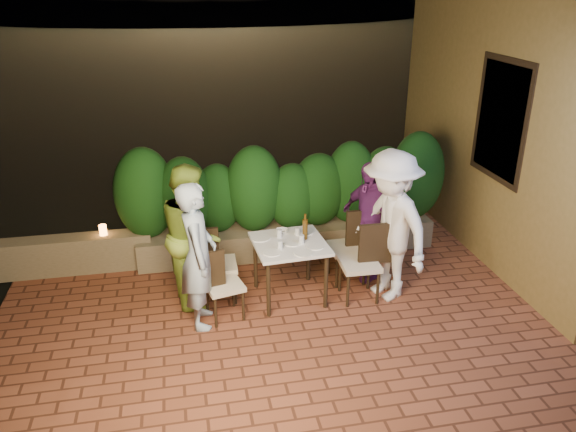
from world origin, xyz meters
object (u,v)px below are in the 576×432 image
object	(u,v)px
beer_bottle	(305,227)
chair_right_front	(360,262)
diner_blue	(198,256)
chair_left_front	(224,284)
diner_purple	(368,221)
chair_left_back	(218,263)
diner_white	(390,226)
chair_right_back	(347,246)
bowl	(282,231)
parapet_lamp	(103,230)
diner_green	(191,234)
dining_table	(290,270)

from	to	relation	value
beer_bottle	chair_right_front	bearing A→B (deg)	-21.21
chair_right_front	diner_blue	size ratio (longest dim) A/B	0.58
chair_left_front	diner_purple	size ratio (longest dim) A/B	0.55
chair_left_back	diner_white	xyz separation A→B (m)	(2.04, -0.33, 0.46)
beer_bottle	diner_white	xyz separation A→B (m)	(0.98, -0.24, 0.02)
chair_right_front	chair_right_back	distance (m)	0.47
diner_purple	beer_bottle	bearing A→B (deg)	-95.77
bowl	parapet_lamp	distance (m)	2.44
chair_left_front	diner_purple	bearing A→B (deg)	4.33
chair_left_front	diner_white	xyz separation A→B (m)	(2.01, 0.11, 0.50)
chair_left_front	chair_right_front	xyz separation A→B (m)	(1.65, 0.10, 0.05)
diner_green	diner_blue	bearing A→B (deg)	177.84
diner_blue	diner_white	world-z (taller)	diner_white
chair_right_front	diner_blue	world-z (taller)	diner_blue
beer_bottle	diner_blue	bearing A→B (deg)	-162.95
bowl	diner_purple	world-z (taller)	diner_purple
dining_table	diner_green	size ratio (longest dim) A/B	0.49
bowl	diner_white	distance (m)	1.32
bowl	diner_white	xyz separation A→B (m)	(1.22, -0.48, 0.17)
diner_green	diner_purple	xyz separation A→B (m)	(2.24, 0.12, -0.07)
bowl	chair_left_back	distance (m)	0.88
beer_bottle	chair_right_back	size ratio (longest dim) A/B	0.34
dining_table	bowl	world-z (taller)	bowl
bowl	chair_left_back	bearing A→B (deg)	-169.75
chair_left_front	parapet_lamp	bearing A→B (deg)	120.45
beer_bottle	diner_green	world-z (taller)	diner_green
beer_bottle	bowl	world-z (taller)	beer_bottle
chair_left_back	diner_blue	xyz separation A→B (m)	(-0.24, -0.49, 0.38)
chair_right_front	diner_white	xyz separation A→B (m)	(0.35, 0.00, 0.45)
bowl	chair_right_back	xyz separation A→B (m)	(0.85, -0.01, -0.29)
diner_white	bowl	bearing A→B (deg)	-132.10
chair_left_front	dining_table	bearing A→B (deg)	5.44
chair_right_front	diner_green	bearing A→B (deg)	-10.11
diner_purple	parapet_lamp	world-z (taller)	diner_purple
diner_purple	parapet_lamp	distance (m)	3.50
dining_table	bowl	xyz separation A→B (m)	(-0.03, 0.30, 0.39)
chair_right_back	dining_table	bearing A→B (deg)	18.45
diner_green	chair_right_back	bearing A→B (deg)	-95.57
chair_left_front	diner_green	size ratio (longest dim) A/B	0.51
bowl	chair_left_back	world-z (taller)	chair_left_back
dining_table	diner_white	distance (m)	1.32
bowl	chair_left_back	size ratio (longest dim) A/B	0.16
chair_left_front	diner_blue	xyz separation A→B (m)	(-0.27, -0.05, 0.41)
chair_left_front	diner_white	size ratio (longest dim) A/B	0.47
bowl	parapet_lamp	size ratio (longest dim) A/B	1.09
diner_white	diner_blue	bearing A→B (deg)	-106.63
chair_left_back	diner_purple	distance (m)	1.98
chair_right_back	diner_green	distance (m)	2.00
diner_purple	chair_left_back	bearing A→B (deg)	-107.56
dining_table	chair_right_back	distance (m)	0.87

